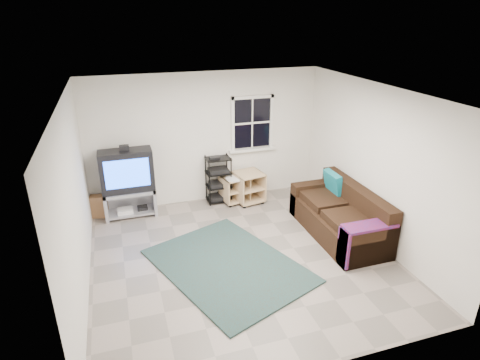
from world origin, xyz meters
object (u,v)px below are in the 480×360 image
object	(u,v)px
av_rack	(219,182)
side_table_right	(234,187)
tv_unit	(128,178)
sofa	(341,217)
side_table_left	(248,186)

from	to	relation	value
av_rack	side_table_right	bearing A→B (deg)	-15.04
tv_unit	sofa	world-z (taller)	tv_unit
side_table_left	side_table_right	xyz separation A→B (m)	(-0.27, 0.08, -0.02)
side_table_right	sofa	world-z (taller)	sofa
side_table_right	side_table_left	bearing A→B (deg)	-17.30
side_table_left	sofa	distance (m)	2.07
side_table_right	sofa	size ratio (longest dim) A/B	0.28
side_table_left	side_table_right	bearing A→B (deg)	162.70
side_table_right	sofa	bearing A→B (deg)	-53.13
av_rack	side_table_left	distance (m)	0.60
sofa	side_table_right	bearing A→B (deg)	126.87
tv_unit	sofa	size ratio (longest dim) A/B	0.68
tv_unit	side_table_left	distance (m)	2.37
tv_unit	side_table_right	distance (m)	2.10
side_table_left	side_table_right	distance (m)	0.28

